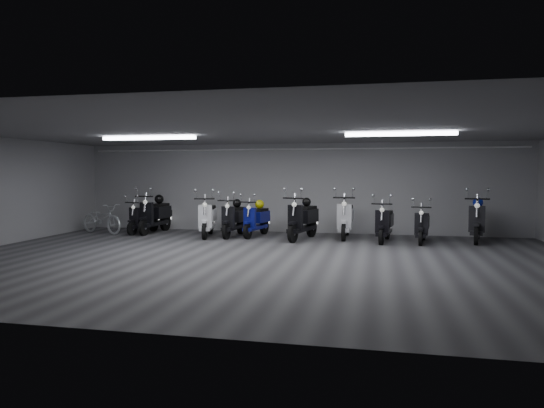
% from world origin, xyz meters
% --- Properties ---
extents(floor, '(14.00, 10.00, 0.01)m').
position_xyz_m(floor, '(0.00, 0.00, -0.01)').
color(floor, '#3D3D40').
rests_on(floor, ground).
extents(ceiling, '(14.00, 10.00, 0.01)m').
position_xyz_m(ceiling, '(0.00, 0.00, 2.80)').
color(ceiling, gray).
rests_on(ceiling, ground).
extents(back_wall, '(14.00, 0.01, 2.80)m').
position_xyz_m(back_wall, '(0.00, 5.00, 1.40)').
color(back_wall, '#9C9C9F').
rests_on(back_wall, ground).
extents(front_wall, '(14.00, 0.01, 2.80)m').
position_xyz_m(front_wall, '(0.00, -5.00, 1.40)').
color(front_wall, '#9C9C9F').
rests_on(front_wall, ground).
extents(fluor_strip_left, '(2.40, 0.18, 0.08)m').
position_xyz_m(fluor_strip_left, '(-3.00, 1.00, 2.74)').
color(fluor_strip_left, white).
rests_on(fluor_strip_left, ceiling).
extents(fluor_strip_right, '(2.40, 0.18, 0.08)m').
position_xyz_m(fluor_strip_right, '(3.00, 1.00, 2.74)').
color(fluor_strip_right, white).
rests_on(fluor_strip_right, ceiling).
extents(conduit, '(13.60, 0.05, 0.05)m').
position_xyz_m(conduit, '(0.00, 4.92, 2.62)').
color(conduit, white).
rests_on(conduit, back_wall).
extents(scooter_0, '(0.79, 1.72, 1.23)m').
position_xyz_m(scooter_0, '(-4.57, 3.71, 0.61)').
color(scooter_0, black).
rests_on(scooter_0, floor).
extents(scooter_1, '(0.79, 2.00, 1.46)m').
position_xyz_m(scooter_1, '(-4.23, 3.85, 0.73)').
color(scooter_1, black).
rests_on(scooter_1, floor).
extents(scooter_2, '(1.01, 2.01, 1.43)m').
position_xyz_m(scooter_2, '(-2.34, 3.38, 0.72)').
color(scooter_2, white).
rests_on(scooter_2, floor).
extents(scooter_3, '(0.75, 1.87, 1.36)m').
position_xyz_m(scooter_3, '(-1.59, 3.56, 0.68)').
color(scooter_3, black).
rests_on(scooter_3, floor).
extents(scooter_4, '(0.90, 1.83, 1.30)m').
position_xyz_m(scooter_4, '(-0.95, 3.71, 0.65)').
color(scooter_4, navy).
rests_on(scooter_4, floor).
extents(scooter_5, '(1.16, 2.10, 1.49)m').
position_xyz_m(scooter_5, '(0.49, 3.33, 0.74)').
color(scooter_5, black).
rests_on(scooter_5, floor).
extents(scooter_6, '(0.69, 2.01, 1.49)m').
position_xyz_m(scooter_6, '(1.65, 3.89, 0.74)').
color(scooter_6, silver).
rests_on(scooter_6, floor).
extents(scooter_7, '(0.86, 1.86, 1.33)m').
position_xyz_m(scooter_7, '(2.73, 3.32, 0.67)').
color(scooter_7, black).
rests_on(scooter_7, floor).
extents(scooter_8, '(0.80, 1.73, 1.24)m').
position_xyz_m(scooter_8, '(3.72, 3.34, 0.62)').
color(scooter_8, black).
rests_on(scooter_8, floor).
extents(scooter_9, '(1.08, 2.11, 1.50)m').
position_xyz_m(scooter_9, '(5.20, 3.88, 0.75)').
color(scooter_9, black).
rests_on(scooter_9, floor).
extents(bicycle, '(1.85, 1.21, 1.13)m').
position_xyz_m(bicycle, '(-5.81, 3.43, 0.56)').
color(bicycle, silver).
rests_on(bicycle, floor).
extents(helmet_0, '(0.27, 0.27, 0.27)m').
position_xyz_m(helmet_0, '(5.26, 4.15, 1.06)').
color(helmet_0, '#0E1C9D').
rests_on(helmet_0, scooter_9).
extents(helmet_1, '(0.26, 0.26, 0.26)m').
position_xyz_m(helmet_1, '(-1.57, 3.81, 0.97)').
color(helmet_1, black).
rests_on(helmet_1, scooter_3).
extents(helmet_2, '(0.27, 0.27, 0.27)m').
position_xyz_m(helmet_2, '(-0.90, 3.95, 0.94)').
color(helmet_2, '#C7C10B').
rests_on(helmet_2, scooter_4).
extents(helmet_3, '(0.29, 0.29, 0.29)m').
position_xyz_m(helmet_3, '(-4.21, 4.12, 1.05)').
color(helmet_3, black).
rests_on(helmet_3, scooter_1).
extents(helmet_4, '(0.25, 0.25, 0.25)m').
position_xyz_m(helmet_4, '(0.56, 3.60, 1.05)').
color(helmet_4, black).
rests_on(helmet_4, scooter_5).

